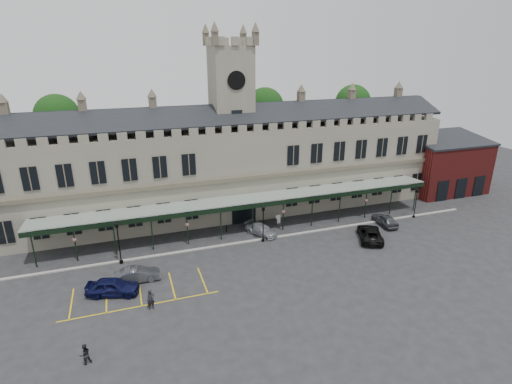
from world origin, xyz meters
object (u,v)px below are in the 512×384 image
object	(u,v)px
clock_tower	(232,117)
car_left_b	(137,275)
car_left_a	(113,287)
lamp_post_left	(118,239)
sign_board	(278,219)
person_b	(85,354)
traffic_cone	(364,239)
car_right_a	(385,220)
car_van	(370,234)
lamp_post_right	(416,200)
person_a	(151,300)
station_building	(233,166)
car_taxi	(261,230)
lamp_post_mid	(263,220)

from	to	relation	value
clock_tower	car_left_b	distance (m)	24.04
car_left_a	car_left_b	distance (m)	2.83
clock_tower	lamp_post_left	world-z (taller)	clock_tower
sign_board	person_b	bearing A→B (deg)	-150.03
traffic_cone	car_right_a	world-z (taller)	car_right_a
lamp_post_left	car_van	xyz separation A→B (m)	(28.45, -3.71, -2.17)
traffic_cone	person_b	bearing A→B (deg)	-161.25
lamp_post_right	car_van	world-z (taller)	lamp_post_right
clock_tower	lamp_post_right	world-z (taller)	clock_tower
traffic_cone	person_a	world-z (taller)	person_a
station_building	traffic_cone	size ratio (longest dim) A/B	95.08
car_left_b	traffic_cone	bearing A→B (deg)	-88.33
lamp_post_left	lamp_post_right	world-z (taller)	lamp_post_left
car_left_a	car_van	xyz separation A→B (m)	(29.27, 2.09, -0.06)
car_taxi	person_a	distance (m)	17.98
station_building	car_van	bearing A→B (deg)	-48.35
station_building	car_left_b	bearing A→B (deg)	-133.24
clock_tower	car_left_a	distance (m)	26.41
car_left_a	clock_tower	bearing A→B (deg)	-28.29
station_building	car_left_a	xyz separation A→B (m)	(-16.37, -16.59, -5.65)
lamp_post_mid	car_van	world-z (taller)	lamp_post_mid
sign_board	car_left_a	xyz separation A→B (m)	(-20.55, -9.96, 0.24)
lamp_post_right	sign_board	size ratio (longest dim) A/B	3.56
clock_tower	car_right_a	world-z (taller)	clock_tower
sign_board	lamp_post_right	bearing A→B (deg)	-22.20
lamp_post_left	person_a	size ratio (longest dim) A/B	2.58
traffic_cone	car_right_a	size ratio (longest dim) A/B	0.15
station_building	person_a	size ratio (longest dim) A/B	31.33
clock_tower	lamp_post_mid	distance (m)	15.06
station_building	sign_board	world-z (taller)	station_building
clock_tower	car_left_a	bearing A→B (deg)	-134.47
lamp_post_mid	car_left_a	size ratio (longest dim) A/B	0.97
car_left_b	person_a	size ratio (longest dim) A/B	2.27
lamp_post_right	sign_board	bearing A→B (deg)	167.27
lamp_post_right	traffic_cone	size ratio (longest dim) A/B	6.74
clock_tower	person_b	size ratio (longest dim) A/B	15.09
station_building	person_a	distance (m)	24.62
car_left_a	car_left_b	size ratio (longest dim) A/B	1.11
lamp_post_mid	car_taxi	world-z (taller)	lamp_post_mid
station_building	car_van	distance (m)	20.23
car_right_a	lamp_post_right	bearing A→B (deg)	-167.49
person_a	person_b	xyz separation A→B (m)	(-5.10, -5.08, -0.14)
clock_tower	traffic_cone	xyz separation A→B (m)	(11.94, -14.94, -12.80)
clock_tower	person_a	size ratio (longest dim) A/B	12.95
lamp_post_right	traffic_cone	distance (m)	11.48
lamp_post_right	car_right_a	world-z (taller)	lamp_post_right
person_b	car_left_a	bearing A→B (deg)	-122.46
sign_board	car_van	distance (m)	11.75
lamp_post_mid	traffic_cone	world-z (taller)	lamp_post_mid
car_left_a	car_taxi	world-z (taller)	car_left_a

